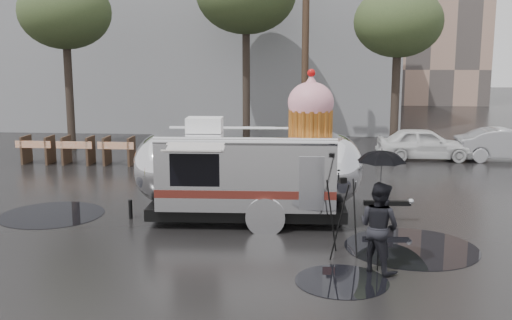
# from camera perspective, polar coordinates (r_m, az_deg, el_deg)

# --- Properties ---
(ground) EXTENTS (120.00, 120.00, 0.00)m
(ground) POSITION_cam_1_polar(r_m,az_deg,el_deg) (11.59, -8.72, -9.95)
(ground) COLOR black
(ground) RESTS_ON ground
(puddles) EXTENTS (13.75, 6.30, 0.01)m
(puddles) POSITION_cam_1_polar(r_m,az_deg,el_deg) (13.57, -5.57, -6.83)
(puddles) COLOR black
(puddles) RESTS_ON ground
(grey_building) EXTENTS (22.00, 12.00, 13.00)m
(grey_building) POSITION_cam_1_polar(r_m,az_deg,el_deg) (35.28, -6.07, 14.31)
(grey_building) COLOR slate
(grey_building) RESTS_ON ground
(utility_pole) EXTENTS (1.60, 0.28, 9.00)m
(utility_pole) POSITION_cam_1_polar(r_m,az_deg,el_deg) (24.56, 4.74, 11.72)
(utility_pole) COLOR #473323
(utility_pole) RESTS_ON ground
(tree_left) EXTENTS (3.64, 3.64, 6.95)m
(tree_left) POSITION_cam_1_polar(r_m,az_deg,el_deg) (25.51, -17.74, 13.17)
(tree_left) COLOR #382D26
(tree_left) RESTS_ON ground
(tree_right) EXTENTS (3.36, 3.36, 6.42)m
(tree_right) POSITION_cam_1_polar(r_m,az_deg,el_deg) (23.81, 13.39, 12.58)
(tree_right) COLOR #382D26
(tree_right) RESTS_ON ground
(barricade_row) EXTENTS (4.30, 0.80, 1.00)m
(barricade_row) POSITION_cam_1_polar(r_m,az_deg,el_deg) (22.37, -16.59, 0.94)
(barricade_row) COLOR #473323
(barricade_row) RESTS_ON ground
(airstream_trailer) EXTENTS (6.82, 2.74, 3.67)m
(airstream_trailer) POSITION_cam_1_polar(r_m,az_deg,el_deg) (14.15, -0.46, -0.71)
(airstream_trailer) COLOR silver
(airstream_trailer) RESTS_ON ground
(person_right) EXTENTS (0.89, 0.87, 1.68)m
(person_right) POSITION_cam_1_polar(r_m,az_deg,el_deg) (11.20, 11.64, -6.26)
(person_right) COLOR black
(person_right) RESTS_ON ground
(umbrella_black) EXTENTS (1.08, 1.08, 2.29)m
(umbrella_black) POSITION_cam_1_polar(r_m,az_deg,el_deg) (10.95, 11.84, -0.83)
(umbrella_black) COLOR black
(umbrella_black) RESTS_ON ground
(tripod) EXTENTS (0.64, 0.64, 1.60)m
(tripod) POSITION_cam_1_polar(r_m,az_deg,el_deg) (11.84, 8.21, -4.62)
(tripod) COLOR black
(tripod) RESTS_ON ground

